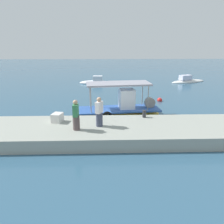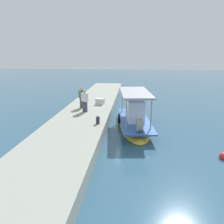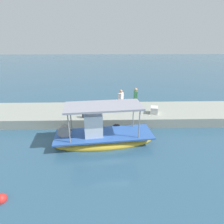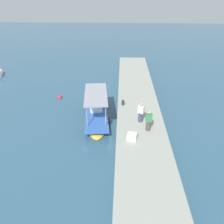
% 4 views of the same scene
% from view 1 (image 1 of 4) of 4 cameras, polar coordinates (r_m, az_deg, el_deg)
% --- Properties ---
extents(ground_plane, '(120.00, 120.00, 0.00)m').
position_cam_1_polar(ground_plane, '(16.60, 0.37, -1.32)').
color(ground_plane, '#315771').
extents(dock_quay, '(36.00, 3.92, 0.74)m').
position_cam_1_polar(dock_quay, '(12.98, 1.01, -5.15)').
color(dock_quay, '#999D92').
rests_on(dock_quay, ground_plane).
extents(main_fishing_boat, '(6.63, 2.67, 2.96)m').
position_cam_1_polar(main_fishing_boat, '(16.57, 1.96, 0.32)').
color(main_fishing_boat, gold).
rests_on(main_fishing_boat, ground_plane).
extents(fisherman_near_bollard, '(0.52, 0.56, 1.73)m').
position_cam_1_polar(fisherman_near_bollard, '(12.57, -3.36, -0.32)').
color(fisherman_near_bollard, '#3F4459').
rests_on(fisherman_near_bollard, dock_quay).
extents(fisherman_by_crate, '(0.40, 0.50, 1.72)m').
position_cam_1_polar(fisherman_by_crate, '(12.19, -9.39, -1.15)').
color(fisherman_by_crate, '#534444').
rests_on(fisherman_by_crate, dock_quay).
extents(mooring_bollard, '(0.24, 0.24, 0.48)m').
position_cam_1_polar(mooring_bollard, '(14.35, 8.42, -0.47)').
color(mooring_bollard, '#2D2D33').
rests_on(mooring_bollard, dock_quay).
extents(cargo_crate, '(0.71, 0.81, 0.54)m').
position_cam_1_polar(cargo_crate, '(13.80, -14.09, -1.44)').
color(cargo_crate, silver).
rests_on(cargo_crate, dock_quay).
extents(marker_buoy, '(0.48, 0.48, 0.48)m').
position_cam_1_polar(marker_buoy, '(21.59, 12.34, 3.05)').
color(marker_buoy, red).
rests_on(marker_buoy, ground_plane).
extents(moored_boat_near, '(4.26, 1.80, 1.29)m').
position_cam_1_polar(moored_boat_near, '(30.40, -4.44, 7.78)').
color(moored_boat_near, silver).
rests_on(moored_boat_near, ground_plane).
extents(moored_boat_mid, '(5.67, 3.32, 1.27)m').
position_cam_1_polar(moored_boat_mid, '(33.10, 19.14, 7.64)').
color(moored_boat_mid, silver).
rests_on(moored_boat_mid, ground_plane).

